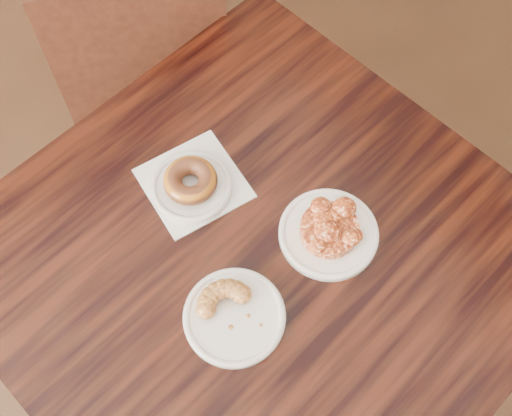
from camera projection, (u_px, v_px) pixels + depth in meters
floor at (194, 397)px, 1.75m from camera, size 5.00×5.00×0.00m
room_walls at (43, 55)px, 0.51m from camera, size 5.02×5.02×2.80m
cafe_table at (259, 318)px, 1.47m from camera, size 1.06×1.06×0.75m
chair_far at (141, 61)px, 1.72m from camera, size 0.54×0.54×0.90m
napkin at (194, 183)px, 1.20m from camera, size 0.18×0.18×0.00m
plate_donut at (191, 187)px, 1.19m from camera, size 0.15×0.15×0.01m
plate_cruller at (234, 317)px, 1.08m from camera, size 0.17×0.17×0.01m
plate_fritter at (328, 234)px, 1.15m from camera, size 0.18×0.18×0.01m
glazed_donut at (190, 180)px, 1.16m from camera, size 0.10×0.10×0.04m
apple_fritter at (330, 228)px, 1.13m from camera, size 0.15×0.15×0.03m
cruller_fragment at (234, 313)px, 1.06m from camera, size 0.11×0.11×0.03m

